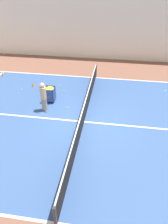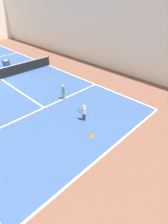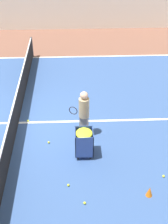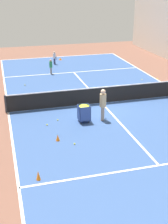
# 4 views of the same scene
# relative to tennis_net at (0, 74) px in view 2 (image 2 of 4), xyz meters

# --- Properties ---
(ground_plane) EXTENTS (36.15, 36.15, 0.00)m
(ground_plane) POSITION_rel_tennis_net_xyz_m (0.00, 0.00, -0.51)
(ground_plane) COLOR brown
(court_playing_area) EXTENTS (10.41, 24.57, 0.00)m
(court_playing_area) POSITION_rel_tennis_net_xyz_m (0.00, 0.00, -0.50)
(court_playing_area) COLOR #335189
(court_playing_area) RESTS_ON ground
(line_baseline_near) EXTENTS (10.41, 0.10, 0.00)m
(line_baseline_near) POSITION_rel_tennis_net_xyz_m (0.00, -12.28, -0.50)
(line_baseline_near) COLOR white
(line_baseline_near) RESTS_ON ground
(line_sideline_right) EXTENTS (0.10, 24.57, 0.00)m
(line_sideline_right) POSITION_rel_tennis_net_xyz_m (5.21, 0.00, -0.50)
(line_sideline_right) COLOR white
(line_sideline_right) RESTS_ON ground
(line_service_near) EXTENTS (10.41, 0.10, 0.00)m
(line_service_near) POSITION_rel_tennis_net_xyz_m (0.00, -6.76, -0.50)
(line_service_near) COLOR white
(line_service_near) RESTS_ON ground
(line_centre_service) EXTENTS (0.10, 13.51, 0.00)m
(line_centre_service) POSITION_rel_tennis_net_xyz_m (0.00, 0.00, -0.50)
(line_centre_service) COLOR white
(line_centre_service) RESTS_ON ground
(hall_enclosure_right) EXTENTS (0.15, 32.45, 6.80)m
(hall_enclosure_right) POSITION_rel_tennis_net_xyz_m (9.07, 0.00, 2.90)
(hall_enclosure_right) COLOR silver
(hall_enclosure_right) RESTS_ON ground
(tennis_net) EXTENTS (10.71, 0.10, 0.97)m
(tennis_net) POSITION_rel_tennis_net_xyz_m (0.00, 0.00, 0.00)
(tennis_net) COLOR #2D2D33
(tennis_net) RESTS_ON ground
(player_near_baseline) EXTENTS (0.25, 0.54, 1.08)m
(player_near_baseline) POSITION_rel_tennis_net_xyz_m (0.93, -9.63, 0.11)
(player_near_baseline) COLOR #2D3351
(player_near_baseline) RESTS_ON ground
(child_midcourt) EXTENTS (0.22, 0.22, 1.11)m
(child_midcourt) POSITION_rel_tennis_net_xyz_m (1.73, -6.77, 0.13)
(child_midcourt) COLOR gray
(child_midcourt) RESTS_ON ground
(ball_cart) EXTENTS (0.55, 0.53, 0.89)m
(ball_cart) POSITION_rel_tennis_net_xyz_m (1.66, 2.18, 0.11)
(ball_cart) COLOR #2D478C
(ball_cart) RESTS_ON ground
(training_cone_1) EXTENTS (0.17, 0.17, 0.30)m
(training_cone_1) POSITION_rel_tennis_net_xyz_m (3.29, 3.80, -0.35)
(training_cone_1) COLOR orange
(training_cone_1) RESTS_ON ground
(training_cone_2) EXTENTS (0.27, 0.27, 0.21)m
(training_cone_2) POSITION_rel_tennis_net_xyz_m (0.18, -10.98, -0.40)
(training_cone_2) COLOR orange
(training_cone_2) RESTS_ON ground
(training_cone_3) EXTENTS (0.16, 0.16, 0.35)m
(training_cone_3) POSITION_rel_tennis_net_xyz_m (4.50, 6.46, -0.33)
(training_cone_3) COLOR orange
(training_cone_3) RESTS_ON ground
(tennis_ball_0) EXTENTS (0.07, 0.07, 0.07)m
(tennis_ball_0) POSITION_rel_tennis_net_xyz_m (2.67, 4.33, -0.47)
(tennis_ball_0) COLOR yellow
(tennis_ball_0) RESTS_ON ground
(tennis_ball_2) EXTENTS (0.07, 0.07, 0.07)m
(tennis_ball_2) POSITION_rel_tennis_net_xyz_m (2.89, 1.71, -0.47)
(tennis_ball_2) COLOR yellow
(tennis_ball_2) RESTS_ON ground
(tennis_ball_3) EXTENTS (0.07, 0.07, 0.07)m
(tennis_ball_3) POSITION_rel_tennis_net_xyz_m (3.49, 2.12, -0.47)
(tennis_ball_3) COLOR yellow
(tennis_ball_3) RESTS_ON ground
(tennis_ball_7) EXTENTS (0.07, 0.07, 0.07)m
(tennis_ball_7) POSITION_rel_tennis_net_xyz_m (3.90, -4.45, -0.47)
(tennis_ball_7) COLOR yellow
(tennis_ball_7) RESTS_ON ground
(tennis_ball_9) EXTENTS (0.07, 0.07, 0.07)m
(tennis_ball_9) POSITION_rel_tennis_net_xyz_m (1.11, 1.09, -0.47)
(tennis_ball_9) COLOR yellow
(tennis_ball_9) RESTS_ON ground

